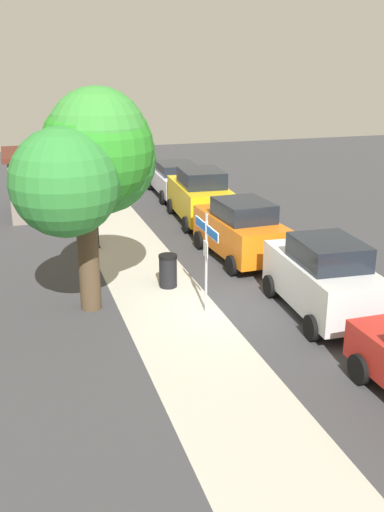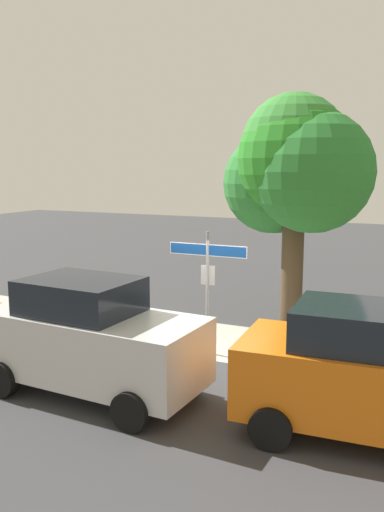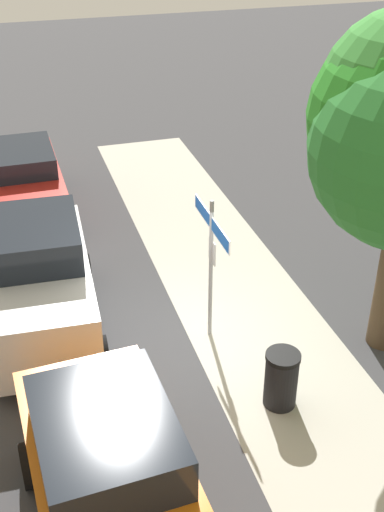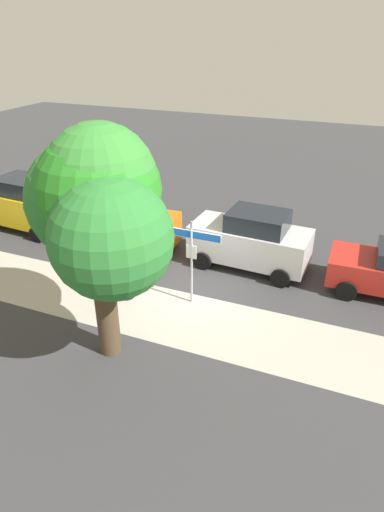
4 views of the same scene
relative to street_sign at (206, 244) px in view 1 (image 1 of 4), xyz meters
name	(u,v)px [view 1 (image 1 of 4)]	position (x,y,z in m)	size (l,w,h in m)	color
ground_plane	(218,307)	(0.20, -0.40, -1.88)	(60.00, 60.00, 0.00)	#38383A
sidewalk_strip	(154,286)	(2.20, 0.90, -1.88)	(24.00, 2.60, 0.00)	#ABA799
street_sign	(206,244)	(0.00, 0.00, 0.00)	(1.77, 0.07, 2.69)	#9EA0A5
shade_tree	(91,158)	(1.17, 2.66, 2.15)	(4.02, 3.83, 5.78)	#4A3926
car_silver	(323,277)	(-1.05, -2.83, -0.84)	(4.12, 2.11, 2.09)	silver
car_orange	(240,230)	(3.75, -2.44, -0.87)	(4.21, 2.16, 2.02)	orange
car_yellow	(200,196)	(8.55, -2.59, -0.81)	(4.43, 2.22, 2.18)	yellow
car_white	(175,179)	(13.34, -2.89, -1.03)	(4.69, 2.26, 1.64)	white
iron_fence	(92,221)	(7.83, 1.90, -1.32)	(3.74, 0.04, 1.07)	black
utility_shed	(42,182)	(11.70, 3.40, -0.50)	(3.50, 3.06, 2.71)	slate
trash_bin	(168,271)	(2.02, 0.50, -1.39)	(0.55, 0.55, 0.98)	black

